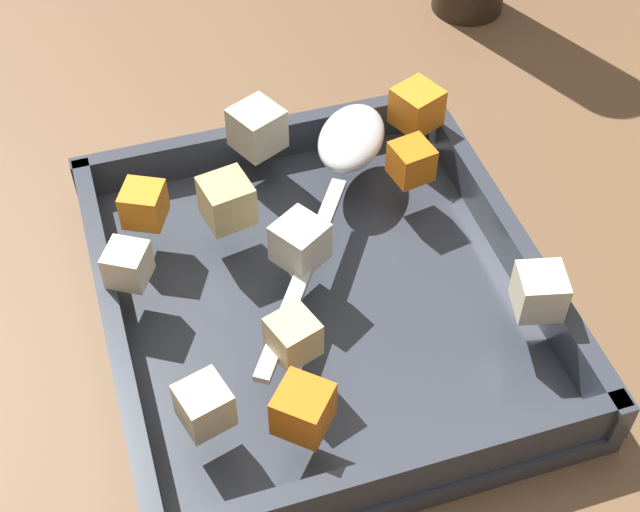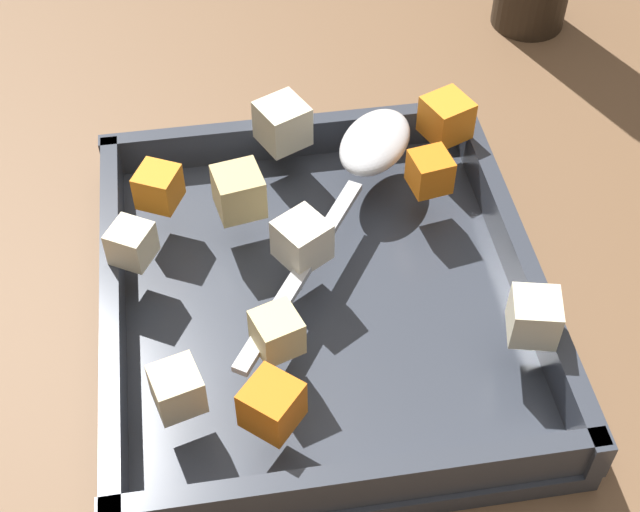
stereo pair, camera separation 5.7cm
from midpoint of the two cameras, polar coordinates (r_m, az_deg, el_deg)
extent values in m
plane|color=brown|center=(0.61, -2.72, -3.88)|extent=(4.00, 4.00, 0.00)
cube|color=#333842|center=(0.60, -2.69, -3.17)|extent=(0.30, 0.28, 0.01)
cube|color=#333842|center=(0.58, -15.42, -4.71)|extent=(0.30, 0.01, 0.03)
cube|color=#333842|center=(0.62, 9.06, 1.03)|extent=(0.30, 0.01, 0.03)
cube|color=#333842|center=(0.69, -6.04, 7.04)|extent=(0.01, 0.28, 0.03)
cube|color=#333842|center=(0.51, 1.75, -13.76)|extent=(0.01, 0.28, 0.03)
cube|color=orange|center=(0.63, 3.15, 5.79)|extent=(0.03, 0.03, 0.03)
cube|color=orange|center=(0.67, 3.64, 9.17)|extent=(0.04, 0.04, 0.03)
cube|color=orange|center=(0.50, -4.38, -9.71)|extent=(0.04, 0.04, 0.03)
cube|color=orange|center=(0.61, -13.59, 3.01)|extent=(0.03, 0.03, 0.03)
cube|color=tan|center=(0.60, -8.55, 3.29)|extent=(0.04, 0.04, 0.03)
cube|color=beige|center=(0.65, -6.47, 7.82)|extent=(0.04, 0.04, 0.03)
cube|color=beige|center=(0.55, 10.73, -2.36)|extent=(0.03, 0.03, 0.03)
cube|color=#E0CC89|center=(0.53, -4.79, -5.21)|extent=(0.03, 0.03, 0.03)
cube|color=beige|center=(0.51, -10.49, -9.35)|extent=(0.03, 0.03, 0.03)
cube|color=beige|center=(0.58, -14.71, -0.67)|extent=(0.03, 0.03, 0.02)
cube|color=silver|center=(0.57, -4.11, 0.71)|extent=(0.04, 0.04, 0.03)
ellipsoid|color=silver|center=(0.65, -0.54, 7.29)|extent=(0.09, 0.08, 0.02)
cube|color=silver|center=(0.57, -3.94, -0.95)|extent=(0.15, 0.10, 0.01)
camera|label=1|loc=(0.03, -92.87, -3.18)|focal=51.22mm
camera|label=2|loc=(0.03, 87.13, 3.18)|focal=51.22mm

